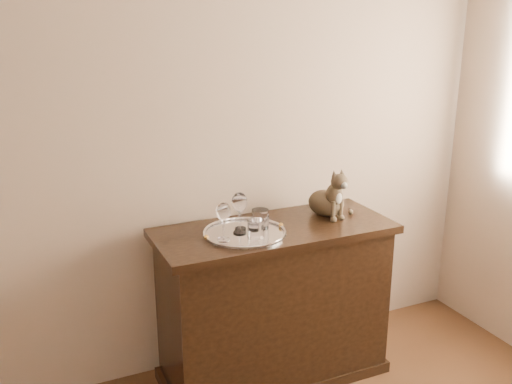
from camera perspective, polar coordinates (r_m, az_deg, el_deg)
wall_back at (r=2.80m, az=-12.09°, el=6.43°), size 4.00×0.10×2.70m
sideboard at (r=3.01m, az=1.79°, el=-11.12°), size 1.20×0.50×0.85m
tray at (r=2.74m, az=-1.14°, el=-4.19°), size 0.40×0.40×0.01m
wine_glass_b at (r=2.77m, az=-1.58°, el=-2.02°), size 0.07×0.07×0.17m
wine_glass_c at (r=2.63m, az=-3.28°, el=-2.93°), size 0.07×0.07×0.18m
wine_glass_d at (r=2.71m, az=-1.66°, el=-2.10°), size 0.08×0.08×0.20m
tumbler_b at (r=2.67m, az=-0.02°, el=-3.71°), size 0.08×0.08×0.09m
tumbler_c at (r=2.79m, az=0.43°, el=-2.71°), size 0.08×0.08×0.09m
cat at (r=2.99m, az=7.04°, el=0.13°), size 0.29×0.28×0.27m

